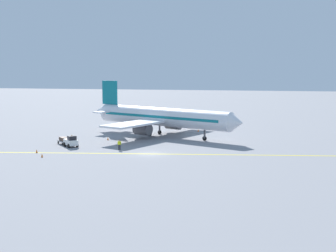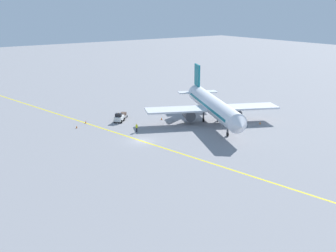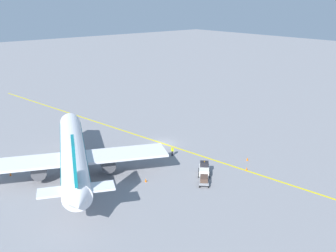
{
  "view_description": "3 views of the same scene",
  "coord_description": "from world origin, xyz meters",
  "views": [
    {
      "loc": [
        69.84,
        16.69,
        13.52
      ],
      "look_at": [
        -0.59,
        2.74,
        4.39
      ],
      "focal_mm": 50.0,
      "sensor_mm": 36.0,
      "label": 1
    },
    {
      "loc": [
        43.95,
        69.09,
        24.61
      ],
      "look_at": [
        -3.8,
        2.87,
        2.88
      ],
      "focal_mm": 50.0,
      "sensor_mm": 36.0,
      "label": 2
    },
    {
      "loc": [
        -43.05,
        -53.27,
        25.77
      ],
      "look_at": [
        3.51,
        2.61,
        2.02
      ],
      "focal_mm": 42.0,
      "sensor_mm": 36.0,
      "label": 3
    }
  ],
  "objects": [
    {
      "name": "ground_plane",
      "position": [
        0.0,
        0.0,
        0.0
      ],
      "size": [
        400.0,
        400.0,
        0.0
      ],
      "primitive_type": "plane",
      "color": "gray"
    },
    {
      "name": "apron_yellow_centreline",
      "position": [
        0.0,
        0.0,
        0.0
      ],
      "size": [
        16.82,
        118.93,
        0.01
      ],
      "primitive_type": "cube",
      "rotation": [
        0.0,
        0.0,
        0.14
      ],
      "color": "yellow",
      "rests_on": "ground"
    },
    {
      "name": "airplane_at_gate",
      "position": [
        -19.1,
        -2.33,
        3.71
      ],
      "size": [
        27.58,
        33.47,
        10.6
      ],
      "color": "white",
      "rests_on": "ground"
    },
    {
      "name": "baggage_tug_white",
      "position": [
        -3.71,
        -14.67,
        0.9
      ],
      "size": [
        3.18,
        3.18,
        2.11
      ],
      "color": "white",
      "rests_on": "ground"
    },
    {
      "name": "baggage_cart_trailing",
      "position": [
        -6.04,
        -17.0,
        0.76
      ],
      "size": [
        2.83,
        2.83,
        1.24
      ],
      "color": "gray",
      "rests_on": "ground"
    },
    {
      "name": "ground_crew_worker",
      "position": [
        -2.48,
        -5.74,
        0.91
      ],
      "size": [
        0.27,
        0.58,
        1.68
      ],
      "color": "#23232D",
      "rests_on": "ground"
    },
    {
      "name": "traffic_cone_near_nose",
      "position": [
        -12.03,
        -10.91,
        0.28
      ],
      "size": [
        0.32,
        0.32,
        0.55
      ],
      "primitive_type": "cone",
      "color": "orange",
      "rests_on": "ground"
    },
    {
      "name": "traffic_cone_mid_apron",
      "position": [
        5.76,
        -15.32,
        0.28
      ],
      "size": [
        0.32,
        0.32,
        0.55
      ],
      "primitive_type": "cone",
      "color": "orange",
      "rests_on": "ground"
    },
    {
      "name": "traffic_cone_by_wingtip",
      "position": [
        2.56,
        -17.8,
        0.28
      ],
      "size": [
        0.32,
        0.32,
        0.55
      ],
      "primitive_type": "cone",
      "color": "orange",
      "rests_on": "ground"
    },
    {
      "name": "traffic_cone_far_edge",
      "position": [
        -26.57,
        4.06,
        0.28
      ],
      "size": [
        0.32,
        0.32,
        0.55
      ],
      "primitive_type": "cone",
      "color": "orange",
      "rests_on": "ground"
    }
  ]
}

